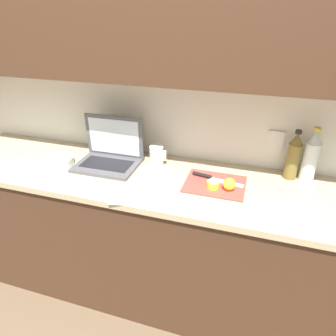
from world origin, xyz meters
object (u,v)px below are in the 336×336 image
at_px(lemon_half_cut, 213,184).
at_px(bowl_white, 58,161).
at_px(knife, 209,177).
at_px(lemon_whole_beside, 229,184).
at_px(measuring_cup, 157,155).
at_px(laptop, 110,154).
at_px(bottle_green_soda, 293,157).
at_px(cutting_board, 215,184).
at_px(bottle_oil_tall, 311,157).

height_order(lemon_half_cut, bowl_white, bowl_white).
xyz_separation_m(knife, bowl_white, (-0.91, -0.09, 0.01)).
bearing_deg(bowl_white, lemon_whole_beside, 0.35).
bearing_deg(measuring_cup, laptop, -164.10).
relative_size(knife, lemon_half_cut, 4.22).
relative_size(lemon_half_cut, bowl_white, 0.38).
relative_size(lemon_whole_beside, measuring_cup, 0.58).
bearing_deg(knife, lemon_half_cut, -55.55).
height_order(lemon_whole_beside, bottle_green_soda, bottle_green_soda).
distance_m(lemon_whole_beside, bottle_green_soda, 0.41).
height_order(bottle_green_soda, bowl_white, bottle_green_soda).
distance_m(cutting_board, bottle_oil_tall, 0.54).
relative_size(knife, measuring_cup, 2.56).
distance_m(cutting_board, lemon_half_cut, 0.05).
distance_m(bottle_green_soda, bottle_oil_tall, 0.09).
relative_size(bottle_green_soda, bottle_oil_tall, 0.92).
relative_size(laptop, bottle_green_soda, 1.33).
height_order(bottle_oil_tall, measuring_cup, bottle_oil_tall).
bearing_deg(laptop, lemon_half_cut, -10.08).
xyz_separation_m(lemon_half_cut, bowl_white, (-0.95, -0.01, -0.00)).
distance_m(lemon_whole_beside, bowl_white, 1.04).
xyz_separation_m(bottle_oil_tall, measuring_cup, (-0.86, -0.06, -0.09)).
distance_m(bottle_green_soda, measuring_cup, 0.78).
xyz_separation_m(laptop, measuring_cup, (0.27, 0.08, -0.01)).
xyz_separation_m(cutting_board, knife, (-0.04, 0.05, 0.01)).
bearing_deg(bottle_green_soda, knife, -159.67).
xyz_separation_m(laptop, cutting_board, (0.66, -0.07, -0.06)).
distance_m(laptop, cutting_board, 0.67).
height_order(cutting_board, bowl_white, bowl_white).
bearing_deg(knife, bottle_oil_tall, 27.18).
bearing_deg(measuring_cup, lemon_whole_beside, -21.72).
height_order(cutting_board, lemon_half_cut, lemon_half_cut).
bearing_deg(lemon_whole_beside, bottle_oil_tall, 31.93).
bearing_deg(knife, cutting_board, -36.25).
height_order(cutting_board, bottle_green_soda, bottle_green_soda).
distance_m(bottle_oil_tall, measuring_cup, 0.87).
bearing_deg(lemon_half_cut, knife, 114.44).
xyz_separation_m(measuring_cup, bowl_white, (-0.57, -0.19, -0.03)).
height_order(laptop, knife, laptop).
bearing_deg(bowl_white, laptop, 20.95).
bearing_deg(bowl_white, lemon_half_cut, 0.33).
xyz_separation_m(lemon_half_cut, measuring_cup, (-0.38, 0.19, 0.03)).
bearing_deg(bowl_white, bottle_green_soda, 10.65).
distance_m(lemon_half_cut, measuring_cup, 0.43).
height_order(cutting_board, measuring_cup, measuring_cup).
xyz_separation_m(laptop, bottle_green_soda, (1.05, 0.14, 0.06)).
distance_m(knife, bottle_green_soda, 0.47).
bearing_deg(bottle_oil_tall, knife, -162.83).
bearing_deg(cutting_board, bottle_oil_tall, 23.46).
distance_m(lemon_half_cut, bowl_white, 0.95).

